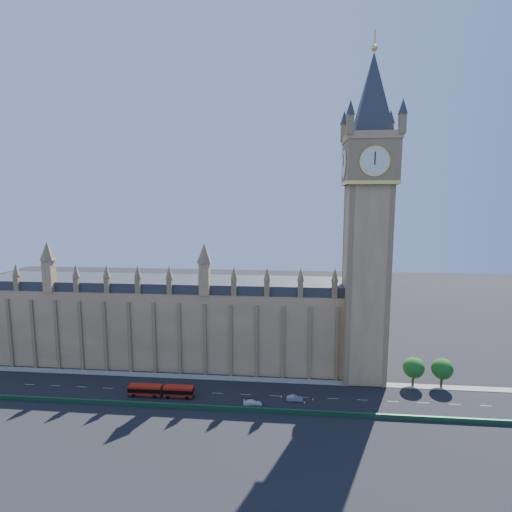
# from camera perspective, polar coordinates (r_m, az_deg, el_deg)

# --- Properties ---
(ground) EXTENTS (400.00, 400.00, 0.00)m
(ground) POSITION_cam_1_polar(r_m,az_deg,el_deg) (118.27, -3.54, -19.06)
(ground) COLOR black
(ground) RESTS_ON ground
(palace_westminster) EXTENTS (120.00, 20.00, 28.00)m
(palace_westminster) POSITION_cam_1_polar(r_m,az_deg,el_deg) (138.64, -12.52, -8.93)
(palace_westminster) COLOR #99754A
(palace_westminster) RESTS_ON ground
(elizabeth_tower) EXTENTS (20.59, 20.59, 105.00)m
(elizabeth_tower) POSITION_cam_1_polar(r_m,az_deg,el_deg) (119.86, 15.77, 8.08)
(elizabeth_tower) COLOR #99754A
(elizabeth_tower) RESTS_ON ground
(bridge_parapet) EXTENTS (160.00, 0.60, 1.20)m
(bridge_parapet) POSITION_cam_1_polar(r_m,az_deg,el_deg) (110.15, -4.33, -20.88)
(bridge_parapet) COLOR #1E4C2D
(bridge_parapet) RESTS_ON ground
(kerb_north) EXTENTS (160.00, 3.00, 0.16)m
(kerb_north) POSITION_cam_1_polar(r_m,az_deg,el_deg) (126.67, -2.84, -17.09)
(kerb_north) COLOR gray
(kerb_north) RESTS_ON ground
(tree_east_near) EXTENTS (6.00, 6.00, 8.50)m
(tree_east_near) POSITION_cam_1_polar(r_m,az_deg,el_deg) (128.73, 21.69, -14.54)
(tree_east_near) COLOR #382619
(tree_east_near) RESTS_ON ground
(tree_east_far) EXTENTS (6.00, 6.00, 8.50)m
(tree_east_far) POSITION_cam_1_polar(r_m,az_deg,el_deg) (131.15, 25.15, -14.32)
(tree_east_far) COLOR #382619
(tree_east_far) RESTS_ON ground
(red_bus) EXTENTS (18.15, 3.05, 3.08)m
(red_bus) POSITION_cam_1_polar(r_m,az_deg,el_deg) (118.98, -13.41, -18.22)
(red_bus) COLOR red
(red_bus) RESTS_ON ground
(car_grey) EXTENTS (3.95, 1.74, 1.32)m
(car_grey) POSITION_cam_1_polar(r_m,az_deg,el_deg) (114.19, -0.68, -19.72)
(car_grey) COLOR #45464D
(car_grey) RESTS_ON ground
(car_silver) EXTENTS (4.51, 1.74, 1.46)m
(car_silver) POSITION_cam_1_polar(r_m,az_deg,el_deg) (114.72, 5.57, -19.57)
(car_silver) COLOR #929498
(car_silver) RESTS_ON ground
(car_white) EXTENTS (5.09, 2.40, 1.43)m
(car_white) POSITION_cam_1_polar(r_m,az_deg,el_deg) (112.14, -0.49, -20.23)
(car_white) COLOR white
(car_white) RESTS_ON ground
(cone_a) EXTENTS (0.50, 0.50, 0.68)m
(cone_a) POSITION_cam_1_polar(r_m,az_deg,el_deg) (116.08, 3.63, -19.43)
(cone_a) COLOR black
(cone_a) RESTS_ON ground
(cone_b) EXTENTS (0.56, 0.56, 0.70)m
(cone_b) POSITION_cam_1_polar(r_m,az_deg,el_deg) (115.50, 8.16, -19.64)
(cone_b) COLOR black
(cone_b) RESTS_ON ground
(cone_c) EXTENTS (0.52, 0.52, 0.63)m
(cone_c) POSITION_cam_1_polar(r_m,az_deg,el_deg) (116.59, 5.27, -19.33)
(cone_c) COLOR black
(cone_c) RESTS_ON ground
(cone_d) EXTENTS (0.52, 0.52, 0.78)m
(cone_d) POSITION_cam_1_polar(r_m,az_deg,el_deg) (113.72, 6.96, -20.06)
(cone_d) COLOR black
(cone_d) RESTS_ON ground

